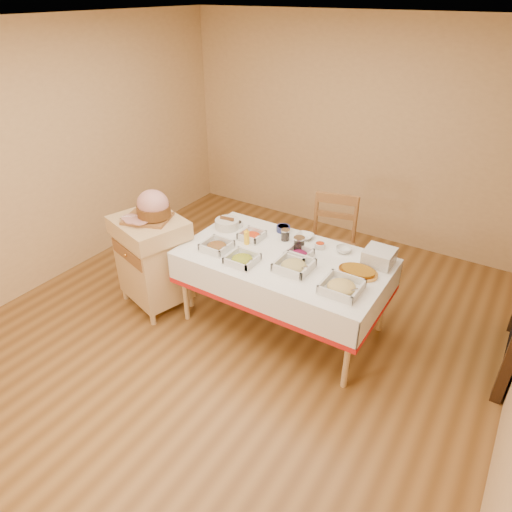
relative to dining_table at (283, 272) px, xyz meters
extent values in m
plane|color=brown|center=(-0.30, -0.30, -0.60)|extent=(5.00, 5.00, 0.00)
plane|color=white|center=(-0.30, -0.30, 2.00)|extent=(5.00, 5.00, 0.00)
plane|color=tan|center=(-0.30, 2.20, 0.70)|extent=(4.50, 0.00, 4.50)
plane|color=tan|center=(-2.55, -0.30, 0.70)|extent=(0.00, 5.00, 5.00)
cube|color=#D9B177|center=(0.00, 0.00, 0.13)|extent=(1.80, 1.00, 0.04)
cylinder|color=#D9B177|center=(-0.82, -0.42, -0.24)|extent=(0.05, 0.05, 0.71)
cylinder|color=#D9B177|center=(-0.82, 0.42, -0.24)|extent=(0.05, 0.05, 0.71)
cylinder|color=#D9B177|center=(0.82, -0.42, -0.24)|extent=(0.05, 0.05, 0.71)
cylinder|color=#D9B177|center=(0.82, 0.42, -0.24)|extent=(0.05, 0.05, 0.71)
cube|color=white|center=(0.00, 0.00, 0.16)|extent=(1.82, 1.02, 0.01)
cube|color=#D9B177|center=(-1.25, -0.37, -0.16)|extent=(0.74, 0.66, 0.66)
cube|color=#D9B177|center=(-1.25, -0.37, 0.26)|extent=(0.79, 0.72, 0.17)
cube|color=brown|center=(-1.25, -0.63, 0.07)|extent=(0.53, 0.17, 0.13)
sphere|color=gold|center=(-1.25, -0.64, 0.07)|extent=(0.03, 0.03, 0.03)
cylinder|color=#D9B177|center=(-1.53, -0.59, -0.54)|extent=(0.06, 0.06, 0.11)
cylinder|color=#D9B177|center=(-1.53, -0.15, -0.54)|extent=(0.06, 0.06, 0.11)
cylinder|color=#D9B177|center=(-0.97, -0.59, -0.54)|extent=(0.06, 0.06, 0.11)
cylinder|color=#D9B177|center=(-0.97, -0.15, -0.54)|extent=(0.06, 0.06, 0.11)
cube|color=brown|center=(0.14, 0.71, -0.08)|extent=(0.56, 0.55, 0.03)
cylinder|color=brown|center=(-0.01, 0.47, -0.35)|extent=(0.04, 0.04, 0.50)
cylinder|color=brown|center=(-0.11, 0.86, -0.35)|extent=(0.04, 0.04, 0.50)
cylinder|color=brown|center=(0.38, 0.57, -0.35)|extent=(0.04, 0.04, 0.50)
cylinder|color=brown|center=(0.28, 0.96, -0.35)|extent=(0.04, 0.04, 0.50)
cylinder|color=brown|center=(-0.11, 0.86, 0.17)|extent=(0.04, 0.04, 0.54)
cylinder|color=brown|center=(0.28, 0.96, 0.17)|extent=(0.04, 0.04, 0.54)
cube|color=brown|center=(0.09, 0.91, 0.39)|extent=(0.42, 0.14, 0.10)
cube|color=brown|center=(-1.25, -0.37, 0.36)|extent=(0.40, 0.32, 0.03)
ellipsoid|color=tan|center=(-1.20, -0.33, 0.50)|extent=(0.30, 0.27, 0.26)
cylinder|color=brown|center=(-1.20, -0.33, 0.43)|extent=(0.31, 0.31, 0.10)
cube|color=silver|center=(-1.30, -0.53, 0.37)|extent=(0.26, 0.11, 0.00)
cylinder|color=silver|center=(-1.33, -0.42, 0.38)|extent=(0.30, 0.09, 0.01)
cube|color=silver|center=(-0.57, -0.22, 0.17)|extent=(0.24, 0.24, 0.02)
ellipsoid|color=#AC1328|center=(-0.57, -0.22, 0.19)|extent=(0.18, 0.18, 0.06)
cylinder|color=silver|center=(-0.52, -0.24, 0.20)|extent=(0.15, 0.01, 0.11)
cube|color=silver|center=(-0.25, -0.29, 0.17)|extent=(0.25, 0.25, 0.01)
ellipsoid|color=gold|center=(-0.25, -0.29, 0.19)|extent=(0.19, 0.19, 0.07)
cylinder|color=silver|center=(-0.20, -0.31, 0.19)|extent=(0.14, 0.01, 0.10)
cube|color=silver|center=(0.18, -0.15, 0.17)|extent=(0.29, 0.29, 0.02)
ellipsoid|color=tan|center=(0.18, -0.15, 0.20)|extent=(0.22, 0.22, 0.08)
cylinder|color=silver|center=(0.24, -0.17, 0.20)|extent=(0.16, 0.01, 0.12)
cube|color=silver|center=(0.64, -0.22, 0.17)|extent=(0.30, 0.30, 0.02)
ellipsoid|color=tan|center=(0.64, -0.22, 0.20)|extent=(0.23, 0.23, 0.08)
cylinder|color=silver|center=(0.70, -0.25, 0.20)|extent=(0.15, 0.01, 0.11)
cube|color=silver|center=(-0.42, 0.12, 0.17)|extent=(0.21, 0.21, 0.01)
ellipsoid|color=#E93F11|center=(-0.42, 0.12, 0.19)|extent=(0.16, 0.16, 0.06)
cylinder|color=silver|center=(-0.37, 0.10, 0.19)|extent=(0.14, 0.01, 0.10)
cube|color=silver|center=(0.12, 0.05, 0.17)|extent=(0.21, 0.21, 0.01)
ellipsoid|color=maroon|center=(0.12, 0.05, 0.19)|extent=(0.16, 0.16, 0.06)
cylinder|color=silver|center=(0.17, 0.03, 0.19)|extent=(0.14, 0.01, 0.10)
cylinder|color=silver|center=(-0.67, 0.25, 0.19)|extent=(0.11, 0.11, 0.05)
cylinder|color=black|center=(-0.67, 0.25, 0.20)|extent=(0.09, 0.09, 0.02)
cylinder|color=navy|center=(-0.24, 0.41, 0.19)|extent=(0.13, 0.13, 0.06)
cylinder|color=maroon|center=(-0.24, 0.41, 0.21)|extent=(0.11, 0.11, 0.02)
cylinder|color=silver|center=(0.20, 0.30, 0.19)|extent=(0.10, 0.10, 0.05)
cylinder|color=#E93F11|center=(0.20, 0.30, 0.20)|extent=(0.08, 0.08, 0.02)
imported|color=silver|center=(0.00, 0.39, 0.18)|extent=(0.17, 0.17, 0.04)
imported|color=silver|center=(0.41, 0.35, 0.18)|extent=(0.18, 0.18, 0.04)
cylinder|color=silver|center=(-0.14, 0.27, 0.21)|extent=(0.08, 0.08, 0.10)
cylinder|color=silver|center=(-0.14, 0.27, 0.26)|extent=(0.08, 0.08, 0.01)
cylinder|color=black|center=(-0.14, 0.27, 0.20)|extent=(0.07, 0.07, 0.07)
cylinder|color=silver|center=(0.06, 0.16, 0.22)|extent=(0.10, 0.10, 0.12)
cylinder|color=silver|center=(0.06, 0.16, 0.29)|extent=(0.10, 0.10, 0.01)
cylinder|color=black|center=(0.06, 0.16, 0.20)|extent=(0.08, 0.08, 0.09)
cylinder|color=yellow|center=(-0.40, 0.01, 0.22)|extent=(0.05, 0.05, 0.13)
cone|color=yellow|center=(-0.40, 0.01, 0.30)|extent=(0.03, 0.03, 0.03)
cylinder|color=beige|center=(-0.74, 0.18, 0.20)|extent=(0.24, 0.24, 0.09)
cube|color=silver|center=(0.74, 0.33, 0.17)|extent=(0.24, 0.24, 0.01)
cube|color=silver|center=(0.74, 0.33, 0.18)|extent=(0.24, 0.24, 0.01)
cube|color=silver|center=(0.74, 0.33, 0.20)|extent=(0.24, 0.24, 0.01)
cube|color=silver|center=(0.74, 0.33, 0.21)|extent=(0.24, 0.24, 0.01)
cube|color=silver|center=(0.74, 0.33, 0.23)|extent=(0.24, 0.24, 0.01)
cube|color=silver|center=(0.74, 0.33, 0.24)|extent=(0.24, 0.24, 0.01)
cube|color=silver|center=(0.74, 0.33, 0.26)|extent=(0.24, 0.24, 0.01)
cube|color=silver|center=(0.74, 0.33, 0.27)|extent=(0.24, 0.24, 0.01)
cube|color=silver|center=(0.74, 0.33, 0.29)|extent=(0.24, 0.24, 0.01)
ellipsoid|color=gold|center=(0.66, 0.08, 0.18)|extent=(0.33, 0.24, 0.03)
ellipsoid|color=#9E6311|center=(0.66, 0.08, 0.19)|extent=(0.28, 0.20, 0.03)
camera|label=1|loc=(1.65, -3.04, 2.21)|focal=32.00mm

